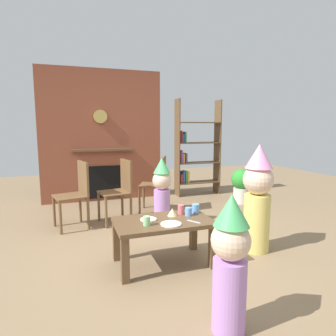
# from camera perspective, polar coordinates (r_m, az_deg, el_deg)

# --- Properties ---
(ground_plane) EXTENTS (12.00, 12.00, 0.00)m
(ground_plane) POSITION_cam_1_polar(r_m,az_deg,el_deg) (3.41, -0.21, -15.66)
(ground_plane) COLOR #846B4C
(brick_fireplace_feature) EXTENTS (2.20, 0.28, 2.40)m
(brick_fireplace_feature) POSITION_cam_1_polar(r_m,az_deg,el_deg) (5.59, -12.70, 6.03)
(brick_fireplace_feature) COLOR brown
(brick_fireplace_feature) RESTS_ON ground_plane
(bookshelf) EXTENTS (0.90, 0.28, 1.90)m
(bookshelf) POSITION_cam_1_polar(r_m,az_deg,el_deg) (5.89, 5.10, 2.91)
(bookshelf) COLOR brown
(bookshelf) RESTS_ON ground_plane
(coffee_table) EXTENTS (0.95, 0.56, 0.45)m
(coffee_table) POSITION_cam_1_polar(r_m,az_deg,el_deg) (2.97, -0.92, -11.60)
(coffee_table) COLOR brown
(coffee_table) RESTS_ON ground_plane
(paper_cup_near_left) EXTENTS (0.07, 0.07, 0.09)m
(paper_cup_near_left) POSITION_cam_1_polar(r_m,az_deg,el_deg) (3.07, 4.00, -8.46)
(paper_cup_near_left) COLOR #669EE0
(paper_cup_near_left) RESTS_ON coffee_table
(paper_cup_near_right) EXTENTS (0.06, 0.06, 0.10)m
(paper_cup_near_right) POSITION_cam_1_polar(r_m,az_deg,el_deg) (3.12, 2.51, -8.08)
(paper_cup_near_right) COLOR #E5666B
(paper_cup_near_right) RESTS_ON coffee_table
(paper_cup_center) EXTENTS (0.07, 0.07, 0.09)m
(paper_cup_center) POSITION_cam_1_polar(r_m,az_deg,el_deg) (2.79, -4.15, -10.21)
(paper_cup_center) COLOR #8CD18C
(paper_cup_center) RESTS_ON coffee_table
(paper_cup_far_left) EXTENTS (0.08, 0.08, 0.10)m
(paper_cup_far_left) POSITION_cam_1_polar(r_m,az_deg,el_deg) (3.17, 5.36, -7.85)
(paper_cup_far_left) COLOR #669EE0
(paper_cup_far_left) RESTS_ON coffee_table
(paper_plate_front) EXTENTS (0.16, 0.16, 0.01)m
(paper_plate_front) POSITION_cam_1_polar(r_m,az_deg,el_deg) (2.95, -3.83, -9.93)
(paper_plate_front) COLOR white
(paper_plate_front) RESTS_ON coffee_table
(paper_plate_rear) EXTENTS (0.20, 0.20, 0.01)m
(paper_plate_rear) POSITION_cam_1_polar(r_m,az_deg,el_deg) (2.81, 0.59, -10.84)
(paper_plate_rear) COLOR white
(paper_plate_rear) RESTS_ON coffee_table
(birthday_cake_slice) EXTENTS (0.10, 0.10, 0.08)m
(birthday_cake_slice) POSITION_cam_1_polar(r_m,az_deg,el_deg) (3.06, 0.84, -8.56)
(birthday_cake_slice) COLOR #EAC68C
(birthday_cake_slice) RESTS_ON coffee_table
(table_fork) EXTENTS (0.10, 0.13, 0.01)m
(table_fork) POSITION_cam_1_polar(r_m,az_deg,el_deg) (2.90, 5.06, -10.34)
(table_fork) COLOR silver
(table_fork) RESTS_ON coffee_table
(child_with_cone_hat) EXTENTS (0.26, 0.26, 0.94)m
(child_with_cone_hat) POSITION_cam_1_polar(r_m,az_deg,el_deg) (2.05, 11.99, -17.20)
(child_with_cone_hat) COLOR #B27FCC
(child_with_cone_hat) RESTS_ON ground_plane
(child_in_pink) EXTENTS (0.33, 0.33, 1.19)m
(child_in_pink) POSITION_cam_1_polar(r_m,az_deg,el_deg) (3.36, 17.02, -5.09)
(child_in_pink) COLOR #E0CC66
(child_in_pink) RESTS_ON ground_plane
(child_by_the_chairs) EXTENTS (0.26, 0.26, 0.95)m
(child_by_the_chairs) POSITION_cam_1_polar(r_m,az_deg,el_deg) (4.06, -1.19, -4.30)
(child_by_the_chairs) COLOR #B27FCC
(child_by_the_chairs) RESTS_ON ground_plane
(dining_chair_left) EXTENTS (0.49, 0.49, 0.90)m
(dining_chair_left) POSITION_cam_1_polar(r_m,az_deg,el_deg) (4.19, -17.30, -4.16)
(dining_chair_left) COLOR brown
(dining_chair_left) RESTS_ON ground_plane
(dining_chair_middle) EXTENTS (0.46, 0.46, 0.90)m
(dining_chair_middle) POSITION_cam_1_polar(r_m,az_deg,el_deg) (4.27, -9.25, -3.67)
(dining_chair_middle) COLOR brown
(dining_chair_middle) RESTS_ON ground_plane
(dining_chair_right) EXTENTS (0.53, 0.53, 0.90)m
(dining_chair_right) POSITION_cam_1_polar(r_m,az_deg,el_deg) (4.71, -1.94, -2.46)
(dining_chair_right) COLOR brown
(dining_chair_right) RESTS_ON ground_plane
(potted_plant_tall) EXTENTS (0.36, 0.36, 0.62)m
(potted_plant_tall) POSITION_cam_1_polar(r_m,az_deg,el_deg) (5.44, 14.08, -3.09)
(potted_plant_tall) COLOR beige
(potted_plant_tall) RESTS_ON ground_plane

